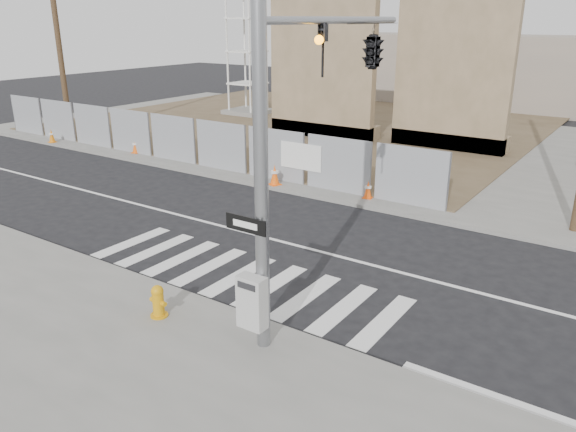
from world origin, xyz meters
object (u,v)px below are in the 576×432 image
Objects in this scene: signal_pole at (340,89)px; traffic_cone_c at (275,175)px; traffic_cone_d at (368,190)px; fire_hydrant at (158,301)px; traffic_cone_a at (52,136)px; traffic_cone_b at (135,146)px.

signal_pole is 9.95m from traffic_cone_c.
fire_hydrant is at bearing -89.51° from traffic_cone_d.
traffic_cone_d is at bearing 2.08° from traffic_cone_a.
signal_pole reaches higher than traffic_cone_a.
fire_hydrant reaches higher than traffic_cone_d.
signal_pole is 10.42× the size of traffic_cone_b.
signal_pole reaches higher than traffic_cone_b.
traffic_cone_d is at bearing 7.58° from traffic_cone_c.
traffic_cone_d is (12.26, -0.16, -0.02)m from traffic_cone_b.
fire_hydrant is 0.93× the size of traffic_cone_c.
fire_hydrant is 20.08m from traffic_cone_a.
traffic_cone_a is 1.01× the size of traffic_cone_b.
traffic_cone_a is 5.45m from traffic_cone_b.
signal_pole is 21.63m from traffic_cone_a.
signal_pole is at bearing 59.36° from fire_hydrant.
traffic_cone_c is at bearing -4.34° from traffic_cone_b.
traffic_cone_b is 12.26m from traffic_cone_d.
traffic_cone_d is (17.65, 0.64, -0.03)m from traffic_cone_a.
traffic_cone_c reaches higher than traffic_cone_b.
traffic_cone_a is at bearing 162.80° from signal_pole.
fire_hydrant is at bearing -39.58° from traffic_cone_b.
traffic_cone_a is at bearing 159.96° from fire_hydrant.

